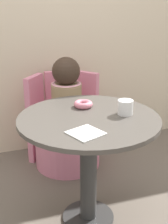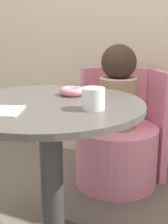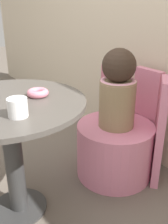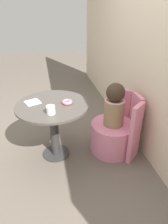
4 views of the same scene
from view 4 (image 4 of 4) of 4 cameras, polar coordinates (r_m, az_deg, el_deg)
ground_plane at (r=2.67m, az=-8.45°, el=-10.76°), size 12.00×12.00×0.00m
back_wall at (r=2.43m, az=17.96°, el=15.95°), size 6.00×0.06×2.40m
round_table at (r=2.30m, az=-8.81°, el=-1.30°), size 0.81×0.81×0.70m
tub_chair at (r=2.57m, az=7.99°, el=-7.04°), size 0.53×0.53×0.39m
booth_backrest at (r=2.55m, az=12.98°, el=-3.14°), size 0.63×0.23×0.74m
child_figure at (r=2.34m, az=8.72°, el=1.93°), size 0.24×0.24×0.52m
donut at (r=2.21m, az=-4.84°, el=2.86°), size 0.12×0.12×0.04m
cup at (r=2.02m, az=-9.48°, el=0.62°), size 0.09×0.09×0.08m
paper_napkin at (r=2.31m, az=-14.44°, el=2.72°), size 0.20×0.20×0.01m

